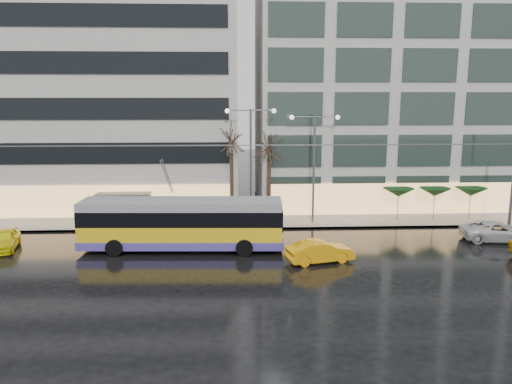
{
  "coord_description": "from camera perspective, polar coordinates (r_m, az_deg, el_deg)",
  "views": [
    {
      "loc": [
        0.57,
        -28.1,
        10.0
      ],
      "look_at": [
        2.14,
        5.0,
        3.72
      ],
      "focal_mm": 35.0,
      "sensor_mm": 36.0,
      "label": 1
    }
  ],
  "objects": [
    {
      "name": "street_lamp_near",
      "position": [
        39.14,
        -0.61,
        4.84
      ],
      "size": [
        3.96,
        0.36,
        9.03
      ],
      "color": "#595B60",
      "rests_on": "sidewalk"
    },
    {
      "name": "parasol_c",
      "position": [
        44.31,
        23.34,
        0.03
      ],
      "size": [
        2.5,
        2.5,
        2.65
      ],
      "color": "#595B60",
      "rests_on": "sidewalk"
    },
    {
      "name": "bus_shelter",
      "position": [
        40.61,
        -15.4,
        -1.08
      ],
      "size": [
        4.2,
        1.6,
        2.51
      ],
      "color": "#595B60",
      "rests_on": "sidewalk"
    },
    {
      "name": "tree_a",
      "position": [
        39.21,
        -2.83,
        6.45
      ],
      "size": [
        3.2,
        3.2,
        8.4
      ],
      "color": "black",
      "rests_on": "sidewalk"
    },
    {
      "name": "pedestrian_c",
      "position": [
        41.38,
        -15.33,
        -1.85
      ],
      "size": [
        1.18,
        1.06,
        2.11
      ],
      "color": "black",
      "rests_on": "sidewalk"
    },
    {
      "name": "sidewalk",
      "position": [
        43.28,
        -0.75,
        -2.53
      ],
      "size": [
        80.0,
        10.0,
        0.15
      ],
      "primitive_type": "cube",
      "color": "gray",
      "rests_on": "ground"
    },
    {
      "name": "trolleybus",
      "position": [
        33.45,
        -8.46,
        -3.82
      ],
      "size": [
        13.39,
        5.45,
        6.15
      ],
      "color": "yellow",
      "rests_on": "ground"
    },
    {
      "name": "building_left",
      "position": [
        49.95,
        -22.55,
        11.24
      ],
      "size": [
        34.0,
        14.0,
        22.0
      ],
      "primitive_type": "cube",
      "color": "#B6B3AE",
      "rests_on": "sidewalk"
    },
    {
      "name": "parasol_b",
      "position": [
        43.08,
        19.75,
        -0.01
      ],
      "size": [
        2.5,
        2.5,
        2.65
      ],
      "color": "#595B60",
      "rests_on": "sidewalk"
    },
    {
      "name": "taxi_a",
      "position": [
        37.38,
        -26.86,
        -4.9
      ],
      "size": [
        2.43,
        4.25,
        1.36
      ],
      "primitive_type": "imported",
      "rotation": [
        0.0,
        0.0,
        0.22
      ],
      "color": "#FFF20D",
      "rests_on": "ground"
    },
    {
      "name": "taxi_b",
      "position": [
        31.16,
        7.32,
        -6.75
      ],
      "size": [
        4.42,
        2.46,
        1.38
      ],
      "primitive_type": "imported",
      "rotation": [
        0.0,
        0.0,
        1.82
      ],
      "color": "#FFA90D",
      "rests_on": "ground"
    },
    {
      "name": "parasol_a",
      "position": [
        42.03,
        15.97,
        -0.05
      ],
      "size": [
        2.5,
        2.5,
        2.65
      ],
      "color": "#595B60",
      "rests_on": "sidewalk"
    },
    {
      "name": "pedestrian_b",
      "position": [
        38.75,
        -8.44,
        -2.76
      ],
      "size": [
        1.02,
        0.88,
        1.79
      ],
      "color": "black",
      "rests_on": "sidewalk"
    },
    {
      "name": "sedan_silver",
      "position": [
        39.31,
        25.97,
        -4.06
      ],
      "size": [
        5.33,
        2.96,
        1.41
      ],
      "primitive_type": "imported",
      "rotation": [
        0.0,
        0.0,
        1.45
      ],
      "color": "silver",
      "rests_on": "ground"
    },
    {
      "name": "kerb",
      "position": [
        38.48,
        -0.49,
        -4.22
      ],
      "size": [
        80.0,
        0.1,
        0.15
      ],
      "primitive_type": "cube",
      "color": "slate",
      "rests_on": "ground"
    },
    {
      "name": "pedestrian_a",
      "position": [
        39.81,
        -10.65,
        -1.7
      ],
      "size": [
        1.12,
        1.14,
        2.19
      ],
      "color": "black",
      "rests_on": "sidewalk"
    },
    {
      "name": "catenary",
      "position": [
        36.5,
        -2.01,
        1.66
      ],
      "size": [
        42.24,
        5.12,
        7.0
      ],
      "color": "#595B60",
      "rests_on": "ground"
    },
    {
      "name": "building_right",
      "position": [
        50.65,
        19.15,
        13.15
      ],
      "size": [
        32.0,
        14.0,
        25.0
      ],
      "primitive_type": "cube",
      "color": "#B6B3AE",
      "rests_on": "sidewalk"
    },
    {
      "name": "ground",
      "position": [
        29.83,
        -3.7,
        -8.88
      ],
      "size": [
        140.0,
        140.0,
        0.0
      ],
      "primitive_type": "plane",
      "color": "black",
      "rests_on": "ground"
    },
    {
      "name": "tree_b",
      "position": [
        39.58,
        1.55,
        5.5
      ],
      "size": [
        3.2,
        3.2,
        7.7
      ],
      "color": "black",
      "rests_on": "sidewalk"
    },
    {
      "name": "street_lamp_far",
      "position": [
        39.66,
        6.65,
        4.45
      ],
      "size": [
        3.96,
        0.36,
        8.53
      ],
      "color": "#595B60",
      "rests_on": "sidewalk"
    }
  ]
}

